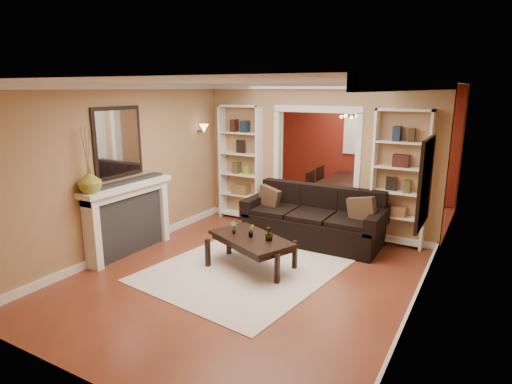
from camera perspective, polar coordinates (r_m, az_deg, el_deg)
The scene contains 30 objects.
floor at distance 7.32m, azimuth 4.23°, elevation -7.29°, with size 8.00×8.00×0.00m, color brown.
ceiling at distance 6.84m, azimuth 4.64°, elevation 14.33°, with size 8.00×8.00×0.00m, color white.
wall_back at distance 10.67m, azimuth 13.70°, elevation 6.49°, with size 8.00×8.00×0.00m, color #A67F58.
wall_front at distance 3.85m, azimuth -22.10°, elevation -6.61°, with size 8.00×8.00×0.00m, color #A67F58.
wall_left at distance 8.16m, azimuth -10.06°, elevation 4.54°, with size 8.00×8.00×0.00m, color #A67F58.
wall_right at distance 6.36m, azimuth 23.09°, elevation 1.06°, with size 8.00×8.00×0.00m, color #A67F58.
partition_wall at distance 8.04m, azimuth 8.09°, elevation 4.49°, with size 4.50×0.15×2.70m, color #A67F58.
red_back_panel at distance 10.65m, azimuth 13.65°, elevation 6.32°, with size 4.44×0.04×2.64m, color maroon.
dining_window at distance 10.59m, azimuth 13.65°, elevation 7.53°, with size 0.78×0.03×0.98m, color #8CA5CC.
area_rug at distance 6.65m, azimuth 0.04°, elevation -9.46°, with size 2.37×3.31×0.01m, color beige.
sofa at distance 7.46m, azimuth 7.62°, elevation -3.16°, with size 2.40×1.04×0.94m, color black.
pillow_left at distance 7.74m, azimuth 1.76°, elevation -0.95°, with size 0.41×0.12×0.41m, color brown.
pillow_right at distance 7.13m, azimuth 13.97°, elevation -2.45°, with size 0.46×0.13×0.46m, color brown.
coffee_table at distance 6.41m, azimuth -0.67°, elevation -8.06°, with size 1.28×0.70×0.49m, color black.
plant_left at distance 6.44m, azimuth -2.99°, elevation -4.73°, with size 0.10×0.07×0.20m, color #336626.
plant_center at distance 6.29m, azimuth -0.68°, elevation -5.21°, with size 0.10×0.08×0.19m, color #336626.
plant_right at distance 6.15m, azimuth 1.74°, elevation -5.52°, with size 0.12×0.12×0.22m, color #336626.
bookshelf_left at distance 8.61m, azimuth -2.02°, elevation 3.87°, with size 0.90×0.30×2.30m, color white.
bookshelf_right at distance 7.49m, azimuth 18.62°, elevation 1.67°, with size 0.90×0.30×2.30m, color white.
fireplace at distance 7.15m, azimuth -16.46°, elevation -3.46°, with size 0.32×1.70×1.16m, color white.
vase at distance 6.52m, azimuth -21.30°, elevation 1.38°, with size 0.33×0.33×0.35m, color olive.
mirror at distance 7.00m, azimuth -17.94°, elevation 6.32°, with size 0.03×0.95×1.10m, color silver.
wall_sconce at distance 8.46m, azimuth -7.28°, elevation 8.24°, with size 0.18×0.18×0.22m, color #FFE0A5.
framed_art at distance 5.35m, azimuth 21.55°, elevation 1.18°, with size 0.04×0.85×1.05m, color black.
dining_table at distance 9.76m, azimuth 12.08°, elevation -0.24°, with size 1.01×1.81×0.64m, color black.
dining_chair_nw at distance 9.63m, azimuth 8.45°, elevation 0.35°, with size 0.42×0.42×0.84m, color black.
dining_chair_ne at distance 9.30m, azimuth 14.77°, elevation -0.34°, with size 0.43×0.43×0.87m, color black.
dining_chair_sw at distance 10.18m, azimuth 9.68°, elevation 1.08°, with size 0.42×0.42×0.86m, color black.
dining_chair_se at distance 9.88m, azimuth 15.66°, elevation 0.13°, with size 0.38×0.38×0.77m, color black.
chandelier at distance 9.37m, azimuth 11.68°, elevation 9.76°, with size 0.50×0.50×0.30m, color #3F311C.
Camera 1 is at (2.90, -6.19, 2.62)m, focal length 30.00 mm.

